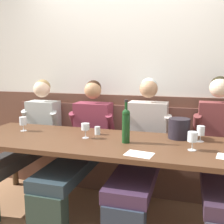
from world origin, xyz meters
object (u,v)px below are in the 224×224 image
person_left_seat (28,137)px  person_center_left_seat (142,146)px  ice_bucket (179,128)px  wine_glass_center_front (201,131)px  dining_table (102,148)px  wine_bottle_clear_water (126,124)px  wine_glass_center_rear (23,122)px  person_right_seat (219,152)px  water_tumbler_center (97,131)px  wine_glass_near_bucket (193,138)px  wall_bench (121,162)px  wine_glass_mid_right (85,127)px  person_center_right_seat (82,142)px

person_left_seat → person_center_left_seat: 1.33m
ice_bucket → wine_glass_center_front: (0.19, -0.06, 0.00)m
dining_table → ice_bucket: size_ratio=13.03×
wine_bottle_clear_water → wine_glass_center_rear: bearing=174.0°
dining_table → wine_glass_center_front: size_ratio=18.16×
person_right_seat → water_tumbler_center: 1.17m
wine_glass_center_rear → wine_glass_center_front: bearing=3.4°
person_right_seat → wine_glass_center_front: bearing=-147.0°
person_center_left_seat → water_tumbler_center: (-0.42, -0.16, 0.16)m
person_left_seat → water_tumbler_center: bearing=-9.6°
person_right_seat → person_left_seat: bearing=179.7°
ice_bucket → wine_glass_near_bucket: (0.12, -0.34, 0.01)m
person_left_seat → wine_bottle_clear_water: person_left_seat is taller
person_center_left_seat → water_tumbler_center: person_center_left_seat is taller
wine_bottle_clear_water → wine_glass_near_bucket: wine_bottle_clear_water is taller
dining_table → water_tumbler_center: bearing=119.2°
person_center_left_seat → water_tumbler_center: bearing=-159.4°
ice_bucket → wine_glass_near_bucket: bearing=-70.8°
water_tumbler_center → person_right_seat: bearing=7.0°
wall_bench → water_tumbler_center: size_ratio=36.61×
ice_bucket → person_center_left_seat: bearing=167.7°
dining_table → wine_bottle_clear_water: (0.23, -0.01, 0.23)m
wine_bottle_clear_water → wine_glass_near_bucket: (0.56, -0.06, -0.06)m
wine_glass_mid_right → wine_glass_center_rear: bearing=173.8°
person_left_seat → wine_glass_near_bucket: 1.86m
wine_bottle_clear_water → water_tumbler_center: bearing=149.3°
dining_table → wine_glass_center_rear: bearing=173.2°
wall_bench → ice_bucket: wall_bench is taller
dining_table → person_center_left_seat: (0.32, 0.35, -0.05)m
wine_glass_center_rear → water_tumbler_center: 0.80m
person_center_right_seat → water_tumbler_center: bearing=-33.0°
person_left_seat → person_center_right_seat: 0.67m
person_center_left_seat → wine_bottle_clear_water: (-0.09, -0.36, 0.29)m
wine_bottle_clear_water → person_right_seat: bearing=22.7°
ice_bucket → water_tumbler_center: 0.78m
wine_glass_mid_right → person_center_left_seat: bearing=33.3°
wine_glass_mid_right → ice_bucket: bearing=16.0°
wine_glass_center_rear → dining_table: bearing=-6.8°
dining_table → wine_bottle_clear_water: bearing=-2.6°
wine_bottle_clear_water → wine_glass_center_front: (0.63, 0.22, -0.07)m
person_left_seat → person_center_right_seat: size_ratio=1.00×
person_left_seat → wine_glass_mid_right: bearing=-20.4°
wine_glass_center_rear → person_center_left_seat: bearing=11.2°
ice_bucket → wine_glass_mid_right: ice_bucket is taller
person_left_seat → ice_bucket: size_ratio=6.59×
dining_table → wine_glass_center_front: wine_glass_center_front is taller
person_center_left_seat → person_right_seat: (0.73, -0.02, 0.01)m
wall_bench → person_right_seat: size_ratio=2.20×
person_center_right_seat → wine_glass_center_rear: 0.65m
person_center_left_seat → wine_bottle_clear_water: 0.47m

